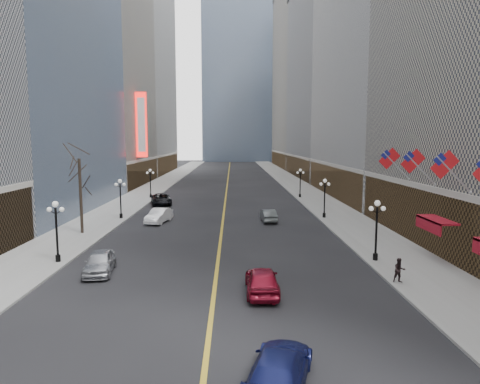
{
  "coord_description": "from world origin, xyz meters",
  "views": [
    {
      "loc": [
        1.12,
        -0.98,
        9.01
      ],
      "look_at": [
        1.43,
        16.87,
        6.87
      ],
      "focal_mm": 32.0,
      "sensor_mm": 36.0,
      "label": 1
    }
  ],
  "objects_px": {
    "streetlamp_west_2": "(120,194)",
    "car_sb_far": "(268,216)",
    "car_sb_mid": "(262,280)",
    "streetlamp_east_3": "(300,180)",
    "car_nb_far": "(161,199)",
    "streetlamp_east_1": "(377,224)",
    "streetlamp_west_1": "(56,225)",
    "car_nb_near": "(100,262)",
    "car_nb_mid": "(159,216)",
    "streetlamp_east_2": "(325,194)",
    "streetlamp_west_3": "(150,180)",
    "car_sb_near": "(280,368)"
  },
  "relations": [
    {
      "from": "streetlamp_west_2",
      "to": "car_sb_far",
      "type": "xyz_separation_m",
      "value": [
        16.91,
        -1.79,
        -2.21
      ]
    },
    {
      "from": "car_sb_mid",
      "to": "streetlamp_east_3",
      "type": "bearing_deg",
      "value": -101.83
    },
    {
      "from": "car_nb_far",
      "to": "car_sb_far",
      "type": "distance_m",
      "value": 19.19
    },
    {
      "from": "streetlamp_east_1",
      "to": "streetlamp_west_1",
      "type": "xyz_separation_m",
      "value": [
        -23.6,
        0.0,
        0.0
      ]
    },
    {
      "from": "car_nb_near",
      "to": "car_nb_mid",
      "type": "relative_size",
      "value": 0.96
    },
    {
      "from": "streetlamp_east_1",
      "to": "streetlamp_west_1",
      "type": "bearing_deg",
      "value": 180.0
    },
    {
      "from": "streetlamp_east_2",
      "to": "car_nb_near",
      "type": "bearing_deg",
      "value": -134.17
    },
    {
      "from": "streetlamp_east_1",
      "to": "car_nb_near",
      "type": "bearing_deg",
      "value": -173.16
    },
    {
      "from": "streetlamp_west_3",
      "to": "car_sb_near",
      "type": "bearing_deg",
      "value": -74.35
    },
    {
      "from": "streetlamp_east_3",
      "to": "car_nb_mid",
      "type": "bearing_deg",
      "value": -133.12
    },
    {
      "from": "streetlamp_west_2",
      "to": "streetlamp_west_3",
      "type": "relative_size",
      "value": 1.0
    },
    {
      "from": "car_sb_near",
      "to": "car_sb_far",
      "type": "relative_size",
      "value": 1.2
    },
    {
      "from": "streetlamp_east_2",
      "to": "car_nb_far",
      "type": "relative_size",
      "value": 0.79
    },
    {
      "from": "streetlamp_east_1",
      "to": "car_nb_far",
      "type": "xyz_separation_m",
      "value": [
        -20.8,
        29.21,
        -2.1
      ]
    },
    {
      "from": "streetlamp_east_2",
      "to": "streetlamp_east_1",
      "type": "bearing_deg",
      "value": -90.0
    },
    {
      "from": "streetlamp_east_3",
      "to": "car_sb_mid",
      "type": "xyz_separation_m",
      "value": [
        -8.95,
        -42.52,
        -2.09
      ]
    },
    {
      "from": "streetlamp_west_1",
      "to": "streetlamp_west_3",
      "type": "relative_size",
      "value": 1.0
    },
    {
      "from": "streetlamp_west_3",
      "to": "car_nb_far",
      "type": "relative_size",
      "value": 0.79
    },
    {
      "from": "streetlamp_west_2",
      "to": "car_nb_far",
      "type": "distance_m",
      "value": 11.75
    },
    {
      "from": "streetlamp_west_1",
      "to": "car_sb_mid",
      "type": "relative_size",
      "value": 0.95
    },
    {
      "from": "streetlamp_west_1",
      "to": "car_sb_far",
      "type": "xyz_separation_m",
      "value": [
        16.91,
        16.21,
        -2.21
      ]
    },
    {
      "from": "car_sb_near",
      "to": "car_sb_far",
      "type": "xyz_separation_m",
      "value": [
        2.28,
        32.45,
        -0.04
      ]
    },
    {
      "from": "streetlamp_east_3",
      "to": "car_sb_mid",
      "type": "relative_size",
      "value": 0.95
    },
    {
      "from": "streetlamp_west_1",
      "to": "streetlamp_west_2",
      "type": "height_order",
      "value": "same"
    },
    {
      "from": "streetlamp_east_2",
      "to": "streetlamp_west_3",
      "type": "height_order",
      "value": "same"
    },
    {
      "from": "streetlamp_west_2",
      "to": "car_nb_far",
      "type": "xyz_separation_m",
      "value": [
        2.8,
        11.21,
        -2.1
      ]
    },
    {
      "from": "streetlamp_east_3",
      "to": "car_nb_far",
      "type": "bearing_deg",
      "value": -161.93
    },
    {
      "from": "car_nb_near",
      "to": "car_sb_near",
      "type": "distance_m",
      "value": 17.59
    },
    {
      "from": "streetlamp_east_3",
      "to": "streetlamp_east_2",
      "type": "bearing_deg",
      "value": -90.0
    },
    {
      "from": "car_nb_far",
      "to": "car_sb_mid",
      "type": "xyz_separation_m",
      "value": [
        11.85,
        -35.73,
        0.02
      ]
    },
    {
      "from": "car_sb_mid",
      "to": "car_nb_mid",
      "type": "bearing_deg",
      "value": -66.06
    },
    {
      "from": "streetlamp_east_2",
      "to": "streetlamp_west_1",
      "type": "bearing_deg",
      "value": -142.67
    },
    {
      "from": "streetlamp_west_1",
      "to": "streetlamp_east_1",
      "type": "bearing_deg",
      "value": 0.0
    },
    {
      "from": "streetlamp_east_2",
      "to": "car_nb_far",
      "type": "xyz_separation_m",
      "value": [
        -20.8,
        11.21,
        -2.1
      ]
    },
    {
      "from": "streetlamp_west_1",
      "to": "car_sb_near",
      "type": "height_order",
      "value": "streetlamp_west_1"
    },
    {
      "from": "car_nb_near",
      "to": "car_nb_far",
      "type": "bearing_deg",
      "value": 84.02
    },
    {
      "from": "streetlamp_west_1",
      "to": "car_nb_far",
      "type": "distance_m",
      "value": 29.42
    },
    {
      "from": "car_nb_far",
      "to": "streetlamp_east_2",
      "type": "bearing_deg",
      "value": -41.43
    },
    {
      "from": "car_nb_near",
      "to": "car_sb_near",
      "type": "xyz_separation_m",
      "value": [
        10.82,
        -13.87,
        -0.04
      ]
    },
    {
      "from": "car_nb_near",
      "to": "car_nb_mid",
      "type": "bearing_deg",
      "value": 79.26
    },
    {
      "from": "car_nb_far",
      "to": "streetlamp_west_2",
      "type": "bearing_deg",
      "value": -117.12
    },
    {
      "from": "streetlamp_east_3",
      "to": "car_nb_mid",
      "type": "distance_m",
      "value": 27.67
    },
    {
      "from": "streetlamp_east_1",
      "to": "car_sb_near",
      "type": "xyz_separation_m",
      "value": [
        -8.97,
        -16.24,
        -2.17
      ]
    },
    {
      "from": "car_sb_near",
      "to": "car_nb_near",
      "type": "bearing_deg",
      "value": -36.1
    },
    {
      "from": "streetlamp_east_2",
      "to": "car_sb_mid",
      "type": "distance_m",
      "value": 26.18
    },
    {
      "from": "streetlamp_east_3",
      "to": "streetlamp_west_2",
      "type": "height_order",
      "value": "same"
    },
    {
      "from": "streetlamp_west_2",
      "to": "car_nb_mid",
      "type": "xyz_separation_m",
      "value": [
        4.74,
        -2.14,
        -2.12
      ]
    },
    {
      "from": "streetlamp_east_2",
      "to": "streetlamp_east_3",
      "type": "relative_size",
      "value": 1.0
    },
    {
      "from": "streetlamp_west_2",
      "to": "streetlamp_west_3",
      "type": "bearing_deg",
      "value": 90.0
    },
    {
      "from": "streetlamp_east_3",
      "to": "car_nb_far",
      "type": "height_order",
      "value": "streetlamp_east_3"
    }
  ]
}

